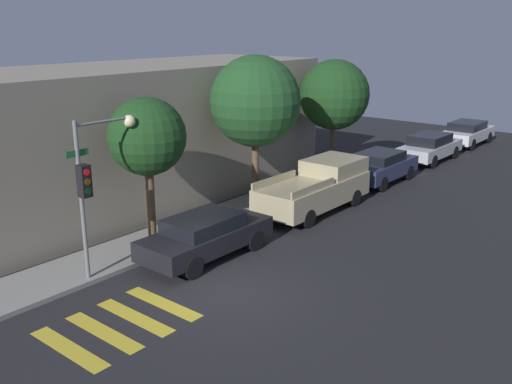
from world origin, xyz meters
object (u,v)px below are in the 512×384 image
object	(u,v)px
tree_near_corner	(147,138)
tree_far_end	(334,95)
sedan_far_end	(430,147)
sedan_middle	(380,166)
sedan_tail_of_row	(467,132)
pickup_truck	(317,187)
traffic_light_pole	(95,171)
tree_midblock	(255,102)
sedan_near_corner	(206,235)

from	to	relation	value
tree_near_corner	tree_far_end	xyz separation A→B (m)	(10.92, -0.00, 0.31)
sedan_far_end	tree_far_end	bearing A→B (deg)	164.41
sedan_middle	sedan_tail_of_row	size ratio (longest dim) A/B	0.93
pickup_truck	sedan_tail_of_row	xyz separation A→B (m)	(16.41, -0.00, -0.19)
traffic_light_pole	sedan_tail_of_row	xyz separation A→B (m)	(25.69, -1.27, -2.46)
sedan_tail_of_row	tree_midblock	distance (m)	18.40
pickup_truck	sedan_far_end	xyz separation A→B (m)	(10.88, -0.00, -0.17)
tree_near_corner	sedan_tail_of_row	bearing A→B (deg)	-4.67
sedan_middle	sedan_far_end	world-z (taller)	sedan_far_end
sedan_middle	tree_near_corner	bearing A→B (deg)	171.07
traffic_light_pole	sedan_tail_of_row	bearing A→B (deg)	-2.82
sedan_near_corner	pickup_truck	xyz separation A→B (m)	(6.29, 0.00, 0.20)
pickup_truck	tree_far_end	bearing A→B (deg)	25.06
sedan_far_end	sedan_tail_of_row	bearing A→B (deg)	0.00
traffic_light_pole	tree_near_corner	distance (m)	2.55
pickup_truck	tree_near_corner	bearing A→B (deg)	164.51
tree_far_end	pickup_truck	bearing A→B (deg)	-154.94
sedan_far_end	tree_far_end	size ratio (longest dim) A/B	0.83
pickup_truck	sedan_middle	xyz separation A→B (m)	(5.24, -0.00, -0.17)
tree_near_corner	tree_midblock	distance (m)	5.34
tree_near_corner	sedan_far_end	bearing A→B (deg)	-6.12
tree_midblock	sedan_near_corner	bearing A→B (deg)	-158.16
sedan_near_corner	sedan_tail_of_row	world-z (taller)	sedan_tail_of_row
sedan_far_end	tree_near_corner	size ratio (longest dim) A/B	0.93
pickup_truck	sedan_middle	size ratio (longest dim) A/B	1.26
pickup_truck	tree_far_end	xyz separation A→B (m)	(4.07, 1.90, 3.07)
sedan_middle	sedan_tail_of_row	bearing A→B (deg)	-0.00
sedan_near_corner	tree_near_corner	xyz separation A→B (m)	(-0.57, 1.90, 2.96)
traffic_light_pole	sedan_near_corner	distance (m)	4.08
sedan_middle	sedan_far_end	bearing A→B (deg)	-0.00
sedan_far_end	sedan_tail_of_row	size ratio (longest dim) A/B	1.02
sedan_middle	pickup_truck	bearing A→B (deg)	180.00
sedan_far_end	sedan_tail_of_row	xyz separation A→B (m)	(5.53, 0.00, -0.01)
sedan_tail_of_row	tree_far_end	distance (m)	12.90
pickup_truck	tree_far_end	distance (m)	5.44
sedan_middle	tree_near_corner	xyz separation A→B (m)	(-12.10, 1.90, 2.93)
sedan_far_end	tree_midblock	bearing A→B (deg)	171.31
sedan_tail_of_row	tree_near_corner	distance (m)	23.53
sedan_near_corner	traffic_light_pole	bearing A→B (deg)	157.05
sedan_far_end	tree_midblock	world-z (taller)	tree_midblock
sedan_near_corner	sedan_far_end	xyz separation A→B (m)	(17.17, 0.00, 0.02)
sedan_far_end	tree_midblock	xyz separation A→B (m)	(-12.43, 1.90, 3.52)
traffic_light_pole	tree_far_end	bearing A→B (deg)	2.72
sedan_tail_of_row	traffic_light_pole	bearing A→B (deg)	177.18
sedan_near_corner	pickup_truck	bearing A→B (deg)	0.00
tree_far_end	sedan_near_corner	bearing A→B (deg)	-169.60
sedan_near_corner	sedan_far_end	bearing A→B (deg)	0.00
sedan_middle	tree_near_corner	world-z (taller)	tree_near_corner
sedan_near_corner	sedan_tail_of_row	distance (m)	22.70
sedan_tail_of_row	tree_far_end	world-z (taller)	tree_far_end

